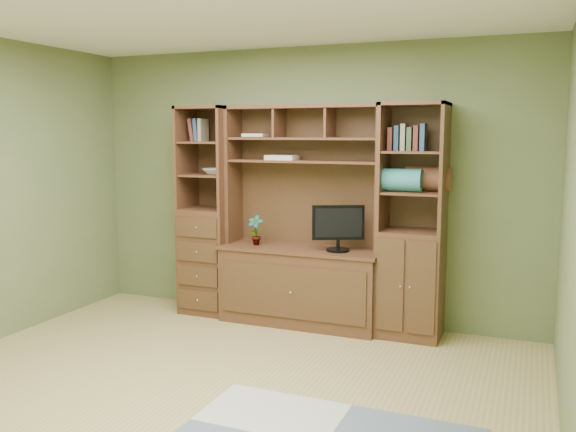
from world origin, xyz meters
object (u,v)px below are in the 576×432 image
at_px(left_tower, 208,211).
at_px(right_tower, 412,222).
at_px(monitor, 338,220).
at_px(center_hutch, 301,216).

relative_size(left_tower, right_tower, 1.00).
xyz_separation_m(left_tower, monitor, (1.38, -0.07, -0.01)).
bearing_deg(left_tower, center_hutch, -2.29).
height_order(center_hutch, monitor, center_hutch).
bearing_deg(monitor, left_tower, 151.54).
height_order(right_tower, monitor, right_tower).
xyz_separation_m(left_tower, right_tower, (2.02, 0.00, 0.00)).
height_order(center_hutch, right_tower, same).
bearing_deg(right_tower, left_tower, 180.00).
bearing_deg(right_tower, monitor, -173.41).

